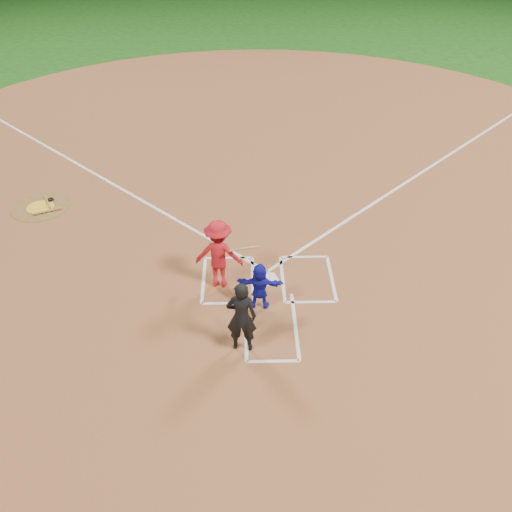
{
  "coord_description": "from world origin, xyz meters",
  "views": [
    {
      "loc": [
        -0.54,
        -11.16,
        8.68
      ],
      "look_at": [
        -0.3,
        -0.4,
        1.0
      ],
      "focal_mm": 40.0,
      "sensor_mm": 36.0,
      "label": 1
    }
  ],
  "objects_px": {
    "batter_at_plate": "(219,254)",
    "catcher": "(260,286)",
    "home_plate": "(268,279)",
    "on_deck_circle": "(40,207)",
    "umpire": "(241,317)"
  },
  "relations": [
    {
      "from": "home_plate",
      "to": "on_deck_circle",
      "type": "height_order",
      "value": "home_plate"
    },
    {
      "from": "umpire",
      "to": "batter_at_plate",
      "type": "xyz_separation_m",
      "value": [
        -0.53,
        2.21,
        0.03
      ]
    },
    {
      "from": "home_plate",
      "to": "batter_at_plate",
      "type": "distance_m",
      "value": 1.48
    },
    {
      "from": "on_deck_circle",
      "to": "batter_at_plate",
      "type": "relative_size",
      "value": 0.96
    },
    {
      "from": "catcher",
      "to": "on_deck_circle",
      "type": "bearing_deg",
      "value": -29.63
    },
    {
      "from": "umpire",
      "to": "batter_at_plate",
      "type": "height_order",
      "value": "batter_at_plate"
    },
    {
      "from": "on_deck_circle",
      "to": "catcher",
      "type": "bearing_deg",
      "value": -35.97
    },
    {
      "from": "on_deck_circle",
      "to": "home_plate",
      "type": "bearing_deg",
      "value": -28.69
    },
    {
      "from": "home_plate",
      "to": "umpire",
      "type": "relative_size",
      "value": 0.35
    },
    {
      "from": "home_plate",
      "to": "catcher",
      "type": "xyz_separation_m",
      "value": [
        -0.23,
        -1.02,
        0.57
      ]
    },
    {
      "from": "batter_at_plate",
      "to": "catcher",
      "type": "bearing_deg",
      "value": -42.14
    },
    {
      "from": "home_plate",
      "to": "batter_at_plate",
      "type": "height_order",
      "value": "batter_at_plate"
    },
    {
      "from": "umpire",
      "to": "batter_at_plate",
      "type": "distance_m",
      "value": 2.27
    },
    {
      "from": "on_deck_circle",
      "to": "catcher",
      "type": "xyz_separation_m",
      "value": [
        6.41,
        -4.65,
        0.58
      ]
    },
    {
      "from": "catcher",
      "to": "batter_at_plate",
      "type": "xyz_separation_m",
      "value": [
        -0.94,
        0.85,
        0.31
      ]
    }
  ]
}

